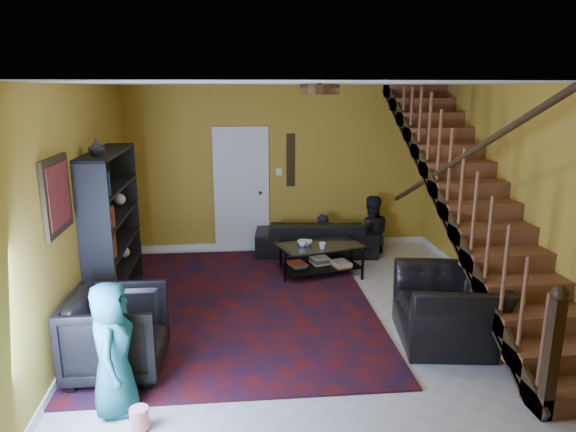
# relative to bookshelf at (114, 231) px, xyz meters

# --- Properties ---
(floor) EXTENTS (5.50, 5.50, 0.00)m
(floor) POSITION_rel_bookshelf_xyz_m (2.40, -0.60, -0.96)
(floor) COLOR beige
(floor) RESTS_ON ground
(room) EXTENTS (5.50, 5.50, 5.50)m
(room) POSITION_rel_bookshelf_xyz_m (1.07, 0.73, -0.91)
(room) COLOR #AA8625
(room) RESTS_ON ground
(staircase) EXTENTS (0.95, 5.02, 3.18)m
(staircase) POSITION_rel_bookshelf_xyz_m (4.53, -0.60, 0.43)
(staircase) COLOR brown
(staircase) RESTS_ON floor
(bookshelf) EXTENTS (0.35, 1.80, 2.00)m
(bookshelf) POSITION_rel_bookshelf_xyz_m (0.00, 0.00, 0.00)
(bookshelf) COLOR black
(bookshelf) RESTS_ON floor
(door) EXTENTS (0.82, 0.05, 2.05)m
(door) POSITION_rel_bookshelf_xyz_m (1.70, 2.12, 0.06)
(door) COLOR silver
(door) RESTS_ON floor
(framed_picture) EXTENTS (0.04, 0.74, 0.74)m
(framed_picture) POSITION_rel_bookshelf_xyz_m (-0.17, -1.50, 0.79)
(framed_picture) COLOR maroon
(framed_picture) RESTS_ON room
(wall_hanging) EXTENTS (0.14, 0.03, 0.90)m
(wall_hanging) POSITION_rel_bookshelf_xyz_m (2.55, 2.13, 0.59)
(wall_hanging) COLOR black
(wall_hanging) RESTS_ON room
(ceiling_fixture) EXTENTS (0.40, 0.40, 0.10)m
(ceiling_fixture) POSITION_rel_bookshelf_xyz_m (2.40, -1.40, 1.78)
(ceiling_fixture) COLOR #3F2814
(ceiling_fixture) RESTS_ON room
(rug) EXTENTS (3.91, 4.45, 0.02)m
(rug) POSITION_rel_bookshelf_xyz_m (1.37, -0.27, -0.95)
(rug) COLOR #450D0C
(rug) RESTS_ON floor
(sofa) EXTENTS (2.12, 1.04, 0.59)m
(sofa) POSITION_rel_bookshelf_xyz_m (2.94, 1.70, -0.67)
(sofa) COLOR black
(sofa) RESTS_ON floor
(armchair_left) EXTENTS (0.95, 0.92, 0.83)m
(armchair_left) POSITION_rel_bookshelf_xyz_m (0.35, -1.80, -0.55)
(armchair_left) COLOR black
(armchair_left) RESTS_ON floor
(armchair_right) EXTENTS (1.20, 1.33, 0.77)m
(armchair_right) POSITION_rel_bookshelf_xyz_m (3.86, -1.55, -0.58)
(armchair_right) COLOR black
(armchair_right) RESTS_ON floor
(person_adult_a) EXTENTS (0.43, 0.29, 1.13)m
(person_adult_a) POSITION_rel_bookshelf_xyz_m (3.05, 1.75, -0.85)
(person_adult_a) COLOR black
(person_adult_a) RESTS_ON sofa
(person_adult_b) EXTENTS (0.75, 0.61, 1.42)m
(person_adult_b) POSITION_rel_bookshelf_xyz_m (3.90, 1.75, -0.70)
(person_adult_b) COLOR black
(person_adult_b) RESTS_ON sofa
(person_child) EXTENTS (0.40, 0.60, 1.20)m
(person_child) POSITION_rel_bookshelf_xyz_m (0.45, -2.45, -0.37)
(person_child) COLOR #17545B
(person_child) RESTS_ON armchair_left
(coffee_table) EXTENTS (1.35, 1.00, 0.46)m
(coffee_table) POSITION_rel_bookshelf_xyz_m (2.83, 0.70, -0.70)
(coffee_table) COLOR black
(coffee_table) RESTS_ON floor
(cup_a) EXTENTS (0.15, 0.15, 0.09)m
(cup_a) POSITION_rel_bookshelf_xyz_m (2.55, 0.67, -0.46)
(cup_a) COLOR #999999
(cup_a) RESTS_ON coffee_table
(cup_b) EXTENTS (0.11, 0.11, 0.09)m
(cup_b) POSITION_rel_bookshelf_xyz_m (2.83, 0.51, -0.46)
(cup_b) COLOR #999999
(cup_b) RESTS_ON coffee_table
(bowl) EXTENTS (0.27, 0.27, 0.06)m
(bowl) POSITION_rel_bookshelf_xyz_m (2.60, 0.75, -0.48)
(bowl) COLOR #999999
(bowl) RESTS_ON coffee_table
(vase) EXTENTS (0.18, 0.18, 0.19)m
(vase) POSITION_rel_bookshelf_xyz_m (-0.00, -0.50, 1.13)
(vase) COLOR #999999
(vase) RESTS_ON bookshelf
(popcorn_bucket) EXTENTS (0.17, 0.17, 0.18)m
(popcorn_bucket) POSITION_rel_bookshelf_xyz_m (0.69, -2.75, -0.86)
(popcorn_bucket) COLOR red
(popcorn_bucket) RESTS_ON rug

